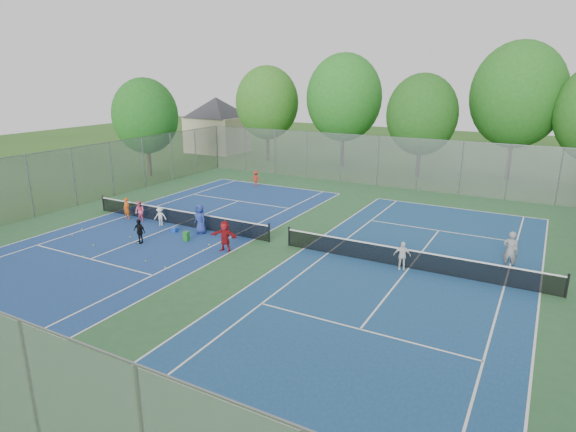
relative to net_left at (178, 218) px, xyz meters
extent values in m
plane|color=#2B571B|center=(7.00, 0.00, -0.46)|extent=(120.00, 120.00, 0.00)
cube|color=#2A5A31|center=(7.00, 0.00, -0.45)|extent=(32.00, 32.00, 0.01)
cube|color=navy|center=(0.00, 0.00, -0.44)|extent=(10.97, 23.77, 0.01)
cube|color=navy|center=(14.00, 0.00, -0.44)|extent=(10.97, 23.77, 0.01)
cube|color=black|center=(0.00, 0.00, 0.00)|extent=(12.87, 0.10, 0.91)
cube|color=black|center=(14.00, 0.00, 0.00)|extent=(12.87, 0.10, 0.91)
cube|color=gray|center=(7.00, 16.00, 1.54)|extent=(32.00, 0.10, 4.00)
cube|color=gray|center=(-9.00, 0.00, 1.54)|extent=(0.10, 32.00, 4.00)
cube|color=#B7A88C|center=(-15.00, 24.00, 1.54)|extent=(6.00, 5.00, 4.00)
pyramid|color=#2D2D33|center=(-15.00, 24.00, 5.74)|extent=(11.03, 11.03, 2.20)
cylinder|color=#443326|center=(-7.00, 22.00, 1.29)|extent=(0.36, 0.36, 3.50)
ellipsoid|color=#2F681E|center=(-7.00, 22.00, 5.45)|extent=(6.40, 6.40, 7.36)
cylinder|color=#443326|center=(1.00, 23.00, 1.47)|extent=(0.36, 0.36, 3.85)
ellipsoid|color=#23691E|center=(1.00, 23.00, 6.10)|extent=(7.20, 7.20, 8.28)
cylinder|color=#443326|center=(9.00, 21.00, 1.12)|extent=(0.36, 0.36, 3.15)
ellipsoid|color=#215518|center=(9.00, 21.00, 4.95)|extent=(6.00, 6.00, 6.90)
cylinder|color=#443326|center=(16.00, 24.00, 1.65)|extent=(0.36, 0.36, 4.20)
ellipsoid|color=#225E1B|center=(16.00, 24.00, 6.59)|extent=(7.60, 7.60, 8.74)
cylinder|color=#443326|center=(-12.00, 10.00, 1.12)|extent=(0.36, 0.36, 3.15)
ellipsoid|color=#1D5C1A|center=(-12.00, 10.00, 4.79)|extent=(5.60, 5.60, 6.44)
cube|color=blue|center=(0.75, -1.15, -0.32)|extent=(0.34, 0.34, 0.27)
cube|color=#268D2B|center=(2.36, -2.01, -0.19)|extent=(0.29, 0.29, 0.53)
imported|color=#D45413|center=(-3.59, -0.60, 0.23)|extent=(0.53, 0.37, 1.37)
imported|color=#FF638C|center=(-2.47, -0.61, 0.19)|extent=(0.68, 0.55, 1.30)
imported|color=silver|center=(-0.83, -0.60, 0.11)|extent=(0.84, 0.69, 1.13)
imported|color=black|center=(0.41, -3.48, 0.21)|extent=(0.79, 0.33, 1.34)
imported|color=navy|center=(2.21, -0.60, 0.40)|extent=(0.94, 0.72, 1.71)
imported|color=#A2171E|center=(5.14, -2.28, 0.36)|extent=(1.55, 0.65, 1.63)
imported|color=#B32419|center=(-1.54, 11.11, 0.16)|extent=(0.90, 0.71, 1.22)
imported|color=gray|center=(18.06, 2.09, 0.48)|extent=(0.69, 0.45, 1.87)
imported|color=white|center=(13.70, -0.24, 0.22)|extent=(0.85, 0.55, 1.35)
sphere|color=#ABCB2F|center=(0.01, -3.91, -0.42)|extent=(0.07, 0.07, 0.07)
sphere|color=#C3E535|center=(-1.45, -2.08, -0.42)|extent=(0.07, 0.07, 0.07)
sphere|color=#ECF038|center=(-0.74, -3.10, -0.42)|extent=(0.07, 0.07, 0.07)
sphere|color=yellow|center=(-1.41, -5.03, -0.42)|extent=(0.07, 0.07, 0.07)
sphere|color=#D3F138|center=(3.88, -2.00, -0.42)|extent=(0.07, 0.07, 0.07)
sphere|color=#AFD231|center=(-0.53, -6.39, -0.42)|extent=(0.07, 0.07, 0.07)
sphere|color=#F0F338|center=(0.38, -3.61, -0.42)|extent=(0.07, 0.07, 0.07)
sphere|color=#CCE936|center=(-4.26, -3.46, -0.42)|extent=(0.07, 0.07, 0.07)
sphere|color=#B6C62E|center=(4.03, -5.51, -0.42)|extent=(0.07, 0.07, 0.07)
sphere|color=#C4E635|center=(4.12, -2.77, -0.42)|extent=(0.07, 0.07, 0.07)
sphere|color=#ADCC2F|center=(-3.76, -4.49, -0.42)|extent=(0.07, 0.07, 0.07)
sphere|color=#CDD431|center=(2.65, -5.35, -0.42)|extent=(0.07, 0.07, 0.07)
camera|label=1|loc=(19.10, -20.96, 8.27)|focal=30.00mm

